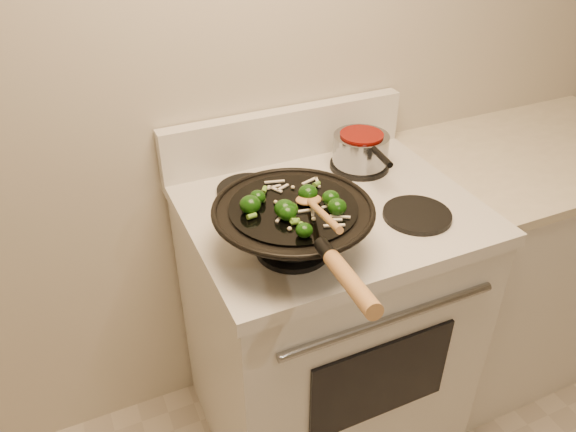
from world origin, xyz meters
name	(u,v)px	position (x,y,z in m)	size (l,w,h in m)	color
stove	(324,323)	(-0.18, 1.17, 0.47)	(0.78, 0.67, 1.08)	white
counter_unit	(517,256)	(0.65, 1.20, 0.46)	(0.86, 0.62, 0.91)	white
wok	(294,226)	(-0.36, 1.02, 1.00)	(0.38, 0.63, 0.20)	black
stirfry	(291,205)	(-0.38, 1.00, 1.06)	(0.23, 0.26, 0.04)	#103608
wooden_spoon	(316,208)	(-0.34, 0.95, 1.08)	(0.10, 0.28, 0.10)	#B37C46
saucepan	(361,149)	(0.00, 1.32, 0.98)	(0.17, 0.27, 0.10)	gray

